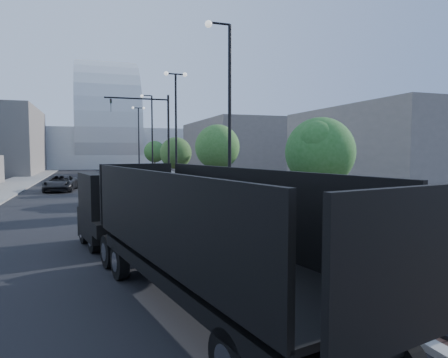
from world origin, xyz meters
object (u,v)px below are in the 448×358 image
object	(u,v)px
dump_truck	(147,226)
pedestrian	(218,181)
white_sedan	(99,195)
dark_car_mid	(61,183)

from	to	relation	value
dump_truck	pedestrian	bearing A→B (deg)	55.61
white_sedan	pedestrian	world-z (taller)	pedestrian
pedestrian	dark_car_mid	bearing A→B (deg)	-42.90
dump_truck	pedestrian	world-z (taller)	dump_truck
white_sedan	pedestrian	bearing A→B (deg)	37.38
dump_truck	pedestrian	distance (m)	22.65
dump_truck	white_sedan	bearing A→B (deg)	82.82
white_sedan	dark_car_mid	xyz separation A→B (m)	(-2.93, 10.86, -0.01)
white_sedan	dark_car_mid	bearing A→B (deg)	109.61
dump_truck	white_sedan	distance (m)	14.48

